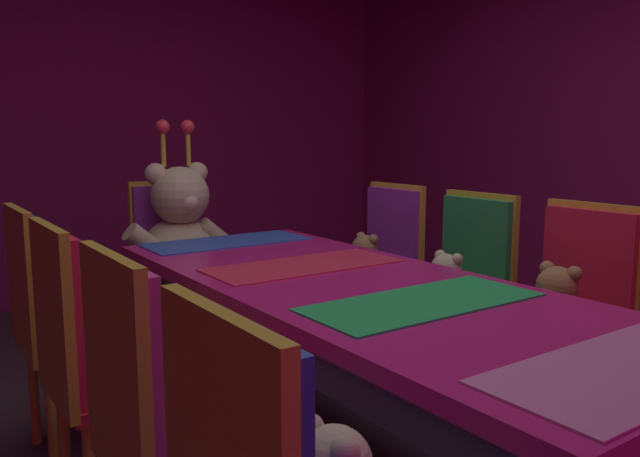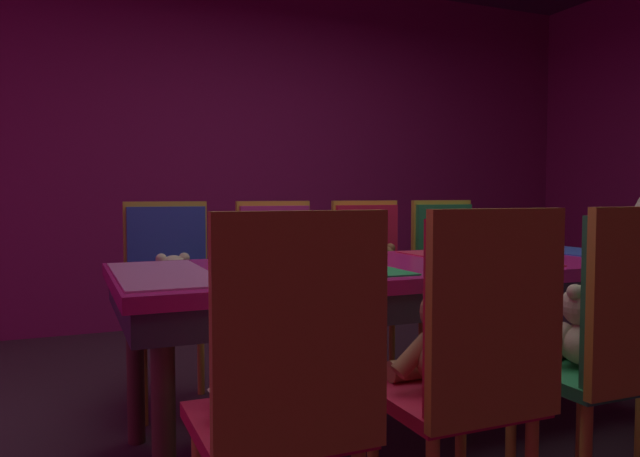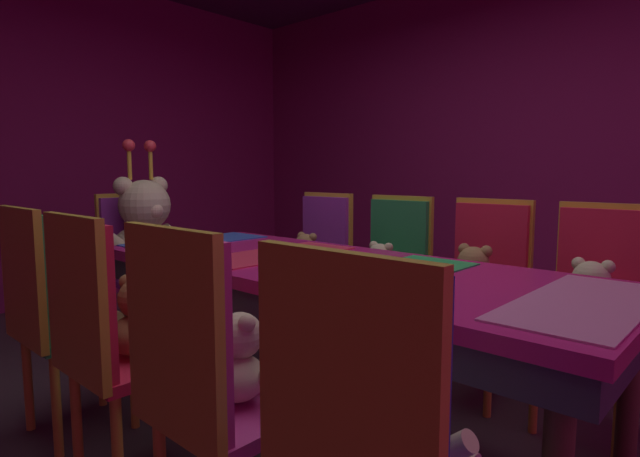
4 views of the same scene
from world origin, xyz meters
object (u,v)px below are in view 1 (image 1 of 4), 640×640
(chair_left_2, at_px, (244,468))
(king_teddy_bear, at_px, (255,295))
(teddy_left_3, at_px, (187,397))
(teddy_right_2, at_px, (586,369))
(banquet_table, at_px, (543,408))
(chair_right_3, at_px, (489,329))
(throne_chair, at_px, (238,320))
(teddy_left_1, at_px, (441,548))
(chair_left_3, at_px, (148,402))
(chair_right_2, at_px, (607,357))
(teddy_right_3, at_px, (469,335))
(chair_left_1, at_px, (391,568))
(teddy_left_2, at_px, (289,464))

(chair_left_2, relative_size, king_teddy_bear, 1.08)
(teddy_left_3, distance_m, teddy_right_2, 1.57)
(banquet_table, distance_m, chair_left_2, 0.92)
(banquet_table, xyz_separation_m, chair_right_3, (0.86, 0.91, -0.06))
(banquet_table, height_order, teddy_left_3, teddy_left_3)
(teddy_left_3, bearing_deg, throne_chair, 50.42)
(banquet_table, xyz_separation_m, teddy_left_1, (-0.74, -0.28, -0.07))
(chair_left_3, bearing_deg, chair_right_3, -0.58)
(teddy_right_2, relative_size, chair_right_3, 0.28)
(teddy_left_3, distance_m, chair_right_2, 1.70)
(chair_left_2, xyz_separation_m, chair_right_2, (1.74, 0.02, 0.00))
(banquet_table, height_order, teddy_right_3, teddy_right_3)
(king_teddy_bear, bearing_deg, chair_right_3, 50.14)
(chair_left_2, relative_size, chair_right_3, 1.00)
(chair_left_1, relative_size, throne_chair, 1.00)
(banquet_table, bearing_deg, chair_left_3, 132.83)
(teddy_left_3, height_order, throne_chair, throne_chair)
(chair_left_2, xyz_separation_m, teddy_right_3, (1.59, 0.62, -0.01))
(teddy_left_1, bearing_deg, king_teddy_bear, 68.98)
(chair_right_2, bearing_deg, king_teddy_bear, -56.72)
(banquet_table, distance_m, teddy_left_3, 1.18)
(teddy_left_3, distance_m, teddy_right_3, 1.43)
(teddy_left_2, height_order, teddy_left_3, teddy_left_3)
(teddy_right_2, distance_m, throne_chair, 1.66)
(chair_right_2, bearing_deg, chair_left_3, -19.74)
(teddy_left_3, relative_size, teddy_right_2, 1.13)
(chair_left_3, height_order, teddy_left_3, chair_left_3)
(teddy_left_3, relative_size, teddy_right_3, 0.96)
(chair_left_3, relative_size, throne_chair, 1.00)
(chair_left_2, bearing_deg, teddy_left_2, 0.00)
(teddy_right_3, bearing_deg, throne_chair, -51.18)
(chair_left_3, bearing_deg, chair_left_2, -90.81)
(teddy_right_2, distance_m, teddy_right_3, 0.60)
(chair_right_3, relative_size, teddy_right_3, 3.05)
(king_teddy_bear, bearing_deg, chair_left_3, -50.97)
(teddy_left_2, distance_m, king_teddy_bear, 1.54)
(chair_right_2, distance_m, teddy_right_2, 0.14)
(chair_left_3, distance_m, chair_right_3, 1.72)
(chair_left_3, height_order, throne_chair, same)
(chair_left_1, distance_m, teddy_right_2, 1.71)
(teddy_left_1, relative_size, chair_left_2, 0.32)
(chair_right_3, height_order, throne_chair, same)
(chair_left_2, distance_m, teddy_left_3, 0.66)
(teddy_right_3, distance_m, king_teddy_bear, 1.03)
(chair_left_3, relative_size, teddy_right_3, 3.05)
(chair_left_2, distance_m, throne_chair, 1.75)
(king_teddy_bear, bearing_deg, banquet_table, -0.00)
(teddy_right_2, xyz_separation_m, chair_right_3, (0.13, 0.60, 0.03))
(chair_left_2, bearing_deg, king_teddy_bear, 56.92)
(teddy_left_3, distance_m, chair_right_3, 1.58)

